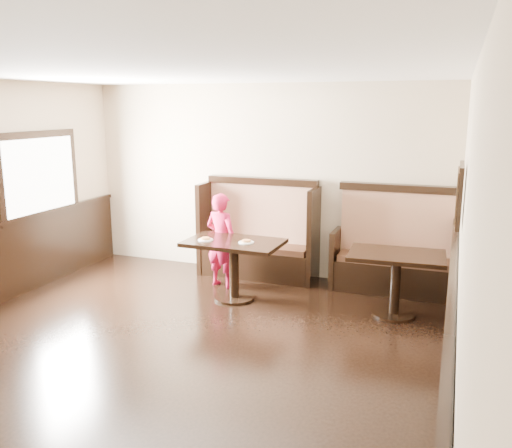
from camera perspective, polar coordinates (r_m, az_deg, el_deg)
The scene contains 9 objects.
ground at distance 5.41m, azimuth -12.25°, elevation -15.30°, with size 7.00×7.00×0.00m, color black.
room_shell at distance 5.52m, azimuth -13.61°, elevation -7.24°, with size 7.00×7.00×7.00m.
booth_main at distance 8.01m, azimuth 0.34°, elevation -1.78°, with size 1.75×0.72×1.45m.
booth_neighbor at distance 7.59m, azimuth 14.31°, elevation -3.33°, with size 1.65×0.72×1.45m.
table_main at distance 7.01m, azimuth -2.34°, elevation -3.23°, with size 1.25×0.80×0.78m.
table_neighbor at distance 6.68m, azimuth 14.51°, elevation -4.62°, with size 1.15×0.79×0.77m.
child at distance 7.50m, azimuth -3.65°, elevation -1.73°, with size 0.48×0.32×1.32m, color #BC143E.
pizza_plate_left at distance 7.01m, azimuth -5.34°, elevation -1.61°, with size 0.20×0.20×0.04m.
pizza_plate_right at distance 6.86m, azimuth -1.04°, elevation -1.88°, with size 0.20×0.20×0.04m.
Camera 1 is at (2.67, -3.99, 2.49)m, focal length 38.00 mm.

